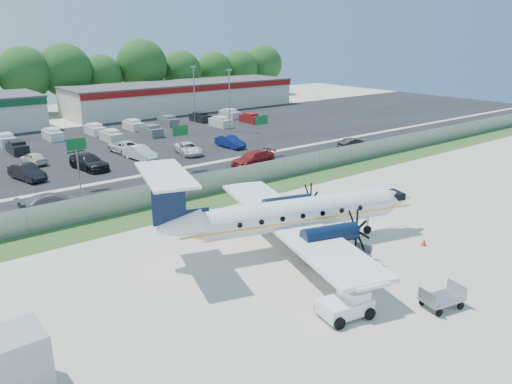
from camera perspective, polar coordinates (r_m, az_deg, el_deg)
ground at (r=35.39m, az=6.02°, el=-5.88°), size 170.00×170.00×0.00m
grass_verge at (r=44.18m, az=-4.80°, el=-0.97°), size 170.00×4.00×0.02m
access_road at (r=49.93m, az=-9.23°, el=1.06°), size 170.00×8.00×0.02m
parking_lot at (r=68.58m, az=-17.84°, el=4.97°), size 170.00×32.00×0.02m
perimeter_fence at (r=45.49m, az=-6.22°, el=0.85°), size 120.00×0.06×1.99m
building_east at (r=98.77m, az=-8.29°, el=10.82°), size 44.40×12.40×5.24m
sign_left at (r=49.48m, az=-19.80°, el=4.40°), size 1.80×0.26×5.00m
sign_mid at (r=53.80m, az=-8.65°, el=6.24°), size 1.80×0.26×5.00m
sign_right at (r=59.86m, az=0.60°, el=7.59°), size 1.80×0.26×5.00m
light_pole_ne at (r=75.14m, az=-3.06°, el=10.87°), size 0.90×0.35×9.09m
light_pole_se at (r=83.48m, az=-7.09°, el=11.44°), size 0.90×0.35×9.09m
tree_line at (r=100.77m, az=-24.81°, el=8.02°), size 112.00×6.00×14.00m
aircraft at (r=34.01m, az=4.19°, el=-2.53°), size 20.00×19.53×6.11m
pushback_tug at (r=26.93m, az=10.34°, el=-12.46°), size 2.91×2.32×1.44m
baggage_cart_near at (r=33.03m, az=11.78°, el=-7.13°), size 2.05×1.66×0.93m
baggage_cart_far at (r=29.08m, az=20.49°, el=-11.29°), size 2.44×1.76×1.16m
service_container at (r=23.45m, az=-25.63°, el=-17.39°), size 2.50×2.50×2.73m
cone_nose at (r=36.72m, az=18.66°, el=-5.45°), size 0.37×0.37×0.52m
cone_port_wing at (r=30.86m, az=8.02°, el=-9.07°), size 0.42×0.42×0.60m
cone_starboard_wing at (r=39.72m, az=-4.99°, el=-2.78°), size 0.37×0.37×0.53m
road_car_west at (r=44.71m, az=-22.14°, el=-2.04°), size 5.45×2.43×1.55m
road_car_mid at (r=55.81m, az=-0.36°, el=3.05°), size 5.62×2.65×1.59m
road_car_east at (r=64.83m, az=11.16°, el=4.78°), size 4.62×2.42×1.45m
parked_car_a at (r=55.32m, az=-24.61°, el=1.28°), size 2.81×5.13×1.60m
parked_car_b at (r=57.22m, az=-18.49°, el=2.49°), size 3.22×6.00×1.65m
parked_car_c at (r=59.91m, az=-13.03°, el=3.61°), size 2.45×5.18×1.64m
parked_car_d at (r=61.70m, az=-7.71°, el=4.31°), size 3.23×5.40×1.40m
parked_car_e at (r=64.85m, az=-2.96°, el=5.10°), size 1.94×4.76×1.54m
parked_car_f at (r=61.70m, az=-24.03°, el=2.92°), size 2.42×4.25×1.36m
parked_car_g at (r=64.02m, az=-14.74°, el=4.37°), size 2.99×5.77×1.55m
far_parking_rows at (r=73.22m, az=-19.24°, el=5.59°), size 56.00×10.00×1.60m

